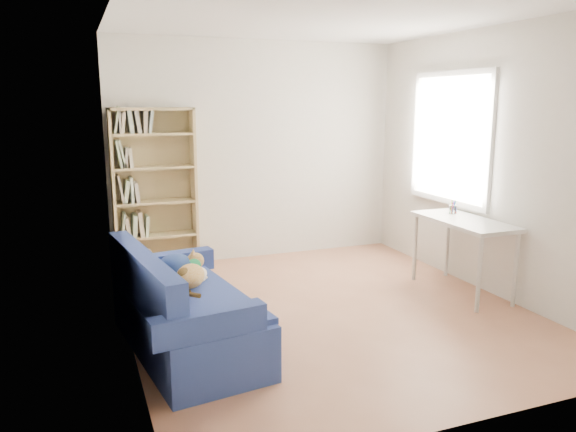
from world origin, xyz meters
The scene contains 6 objects.
ground centered at (0.00, 0.00, 0.00)m, with size 4.00×4.00×0.00m, color #A7694B.
room_shell centered at (0.10, 0.03, 1.64)m, with size 3.54×4.04×2.62m.
sofa centered at (-1.38, -0.36, 0.31)m, with size 0.99×1.73×0.80m.
bookshelf centered at (-1.25, 1.84, 0.84)m, with size 0.91×0.28×1.82m.
desk centered at (1.47, -0.03, 0.67)m, with size 0.51×1.12×0.75m.
pen_cup centered at (1.55, 0.25, 0.80)m, with size 0.08×0.08×0.15m.
Camera 1 is at (-2.08, -4.44, 1.89)m, focal length 35.00 mm.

